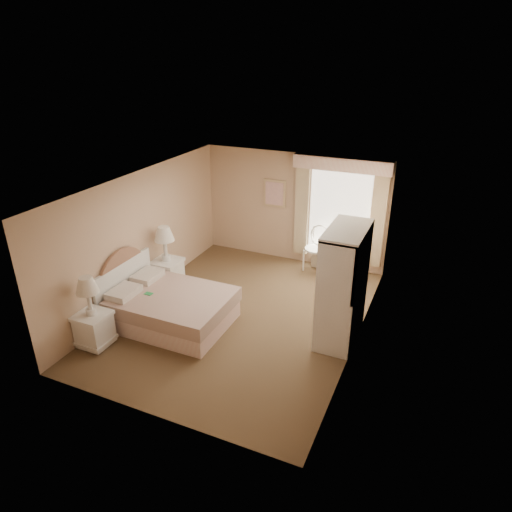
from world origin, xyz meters
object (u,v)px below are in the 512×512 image
at_px(bed, 168,306).
at_px(round_table, 342,255).
at_px(nightstand_near, 93,321).
at_px(cafe_chair, 318,245).
at_px(armoire, 343,295).
at_px(nightstand_far, 167,266).

relative_size(bed, round_table, 2.88).
height_order(nightstand_near, cafe_chair, nightstand_near).
distance_m(round_table, armoire, 2.41).
bearing_deg(bed, nightstand_near, -123.34).
bearing_deg(cafe_chair, nightstand_near, -107.05).
bearing_deg(round_table, cafe_chair, 173.54).
height_order(nightstand_near, round_table, nightstand_near).
distance_m(nightstand_near, round_table, 5.21).
height_order(nightstand_near, nightstand_far, nightstand_far).
distance_m(bed, round_table, 3.92).
relative_size(cafe_chair, armoire, 0.51).
bearing_deg(nightstand_near, armoire, 27.12).
height_order(nightstand_near, armoire, armoire).
xyz_separation_m(round_table, cafe_chair, (-0.57, 0.06, 0.11)).
height_order(cafe_chair, armoire, armoire).
xyz_separation_m(round_table, armoire, (0.56, -2.32, 0.35)).
bearing_deg(cafe_chair, round_table, 7.17).
relative_size(round_table, armoire, 0.36).
relative_size(bed, armoire, 1.03).
bearing_deg(bed, round_table, 52.57).
bearing_deg(cafe_chair, nightstand_far, -126.49).
bearing_deg(armoire, bed, -165.02).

